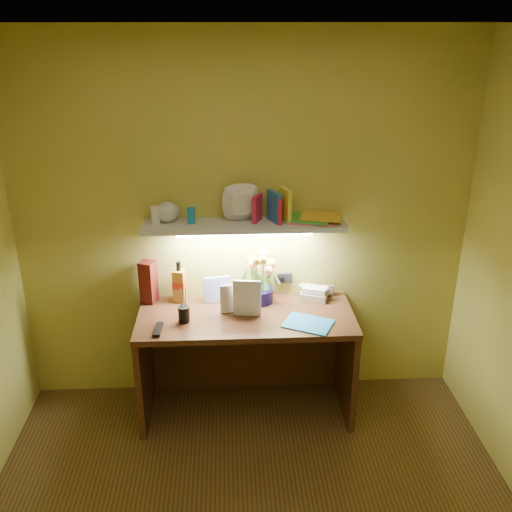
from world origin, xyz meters
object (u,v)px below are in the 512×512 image
Objects in this scene: flower_bouquet at (259,279)px; whisky_bottle at (179,281)px; desk at (246,364)px; desk_clock at (329,290)px; telephone at (314,292)px.

flower_bouquet reaches higher than whisky_bottle.
desk_clock reaches higher than desk.
whisky_bottle is (-0.54, 0.03, -0.02)m from flower_bouquet.
desk is 8.07× the size of telephone.
desk is 4.22× the size of flower_bouquet.
telephone is at bearing 23.13° from desk.
flower_bouquet is 0.54m from whisky_bottle.
telephone is 2.36× the size of desk_clock.
flower_bouquet is at bearing 62.15° from desk.
flower_bouquet reaches higher than desk.
whisky_bottle is at bearing 176.33° from flower_bouquet.
desk_clock is (0.58, 0.25, 0.41)m from desk.
telephone is at bearing 2.53° from flower_bouquet.
whisky_bottle is at bearing -171.12° from desk_clock.
desk_clock is (0.48, 0.07, -0.13)m from flower_bouquet.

